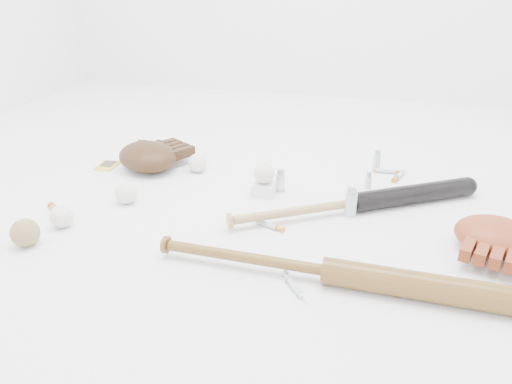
% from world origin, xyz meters
% --- Properties ---
extents(bat_dark, '(0.76, 0.51, 0.06)m').
position_xyz_m(bat_dark, '(0.33, 0.07, 0.03)').
color(bat_dark, black).
rests_on(bat_dark, ground).
extents(bat_wood, '(0.90, 0.10, 0.07)m').
position_xyz_m(bat_wood, '(0.29, -0.33, 0.03)').
color(bat_wood, brown).
rests_on(bat_wood, ground).
extents(glove_dark, '(0.39, 0.39, 0.10)m').
position_xyz_m(glove_dark, '(-0.45, 0.23, 0.05)').
color(glove_dark, '#331E0E').
rests_on(glove_dark, ground).
extents(glove_tan, '(0.32, 0.32, 0.09)m').
position_xyz_m(glove_tan, '(0.70, -0.07, 0.05)').
color(glove_tan, maroon).
rests_on(glove_tan, ground).
extents(trading_card, '(0.08, 0.10, 0.01)m').
position_xyz_m(trading_card, '(-0.61, 0.21, 0.00)').
color(trading_card, yellow).
rests_on(trading_card, ground).
extents(pedestal, '(0.07, 0.07, 0.04)m').
position_xyz_m(pedestal, '(0.02, 0.12, 0.02)').
color(pedestal, white).
rests_on(pedestal, ground).
extents(baseball_on_pedestal, '(0.07, 0.07, 0.07)m').
position_xyz_m(baseball_on_pedestal, '(0.02, 0.12, 0.08)').
color(baseball_on_pedestal, silver).
rests_on(baseball_on_pedestal, pedestal).
extents(baseball_left, '(0.07, 0.07, 0.07)m').
position_xyz_m(baseball_left, '(-0.39, -0.05, 0.04)').
color(baseball_left, silver).
rests_on(baseball_left, ground).
extents(baseball_upper, '(0.07, 0.07, 0.07)m').
position_xyz_m(baseball_upper, '(-0.26, 0.25, 0.03)').
color(baseball_upper, silver).
rests_on(baseball_upper, ground).
extents(baseball_mid, '(0.07, 0.07, 0.07)m').
position_xyz_m(baseball_mid, '(-0.49, -0.24, 0.03)').
color(baseball_mid, silver).
rests_on(baseball_mid, ground).
extents(baseball_aged, '(0.08, 0.08, 0.08)m').
position_xyz_m(baseball_aged, '(-0.52, -0.36, 0.04)').
color(baseball_aged, olive).
rests_on(baseball_aged, ground).
extents(syringe_0, '(0.14, 0.11, 0.02)m').
position_xyz_m(syringe_0, '(-0.55, -0.19, 0.01)').
color(syringe_0, '#ADBCC6').
rests_on(syringe_0, ground).
extents(syringe_1, '(0.13, 0.07, 0.02)m').
position_xyz_m(syringe_1, '(0.08, -0.10, 0.01)').
color(syringe_1, '#ADBCC6').
rests_on(syringe_1, ground).
extents(syringe_2, '(0.07, 0.15, 0.02)m').
position_xyz_m(syringe_2, '(0.46, 0.38, 0.01)').
color(syringe_2, '#ADBCC6').
rests_on(syringe_2, ground).
extents(syringe_3, '(0.10, 0.13, 0.02)m').
position_xyz_m(syringe_3, '(0.22, -0.38, 0.01)').
color(syringe_3, '#ADBCC6').
rests_on(syringe_3, ground).
extents(syringe_4, '(0.15, 0.04, 0.02)m').
position_xyz_m(syringe_4, '(0.41, 0.41, 0.01)').
color(syringe_4, '#ADBCC6').
rests_on(syringe_4, ground).
extents(vial_0, '(0.03, 0.03, 0.07)m').
position_xyz_m(vial_0, '(0.37, 0.45, 0.03)').
color(vial_0, '#B2BCC4').
rests_on(vial_0, ground).
extents(vial_1, '(0.02, 0.02, 0.06)m').
position_xyz_m(vial_1, '(0.35, 0.26, 0.03)').
color(vial_1, '#B2BCC4').
rests_on(vial_1, ground).
extents(vial_2, '(0.03, 0.03, 0.08)m').
position_xyz_m(vial_2, '(0.07, 0.16, 0.04)').
color(vial_2, '#B2BCC4').
rests_on(vial_2, ground).
extents(vial_3, '(0.04, 0.04, 0.09)m').
position_xyz_m(vial_3, '(0.31, 0.04, 0.04)').
color(vial_3, '#B2BCC4').
rests_on(vial_3, ground).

